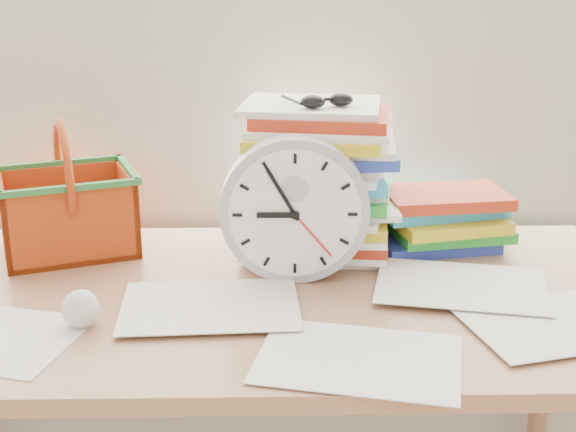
{
  "coord_description": "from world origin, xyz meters",
  "views": [
    {
      "loc": [
        0.03,
        0.29,
        1.33
      ],
      "look_at": [
        0.06,
        1.6,
        0.89
      ],
      "focal_mm": 50.0,
      "sensor_mm": 36.0,
      "label": 1
    }
  ],
  "objects_px": {
    "paper_stack": "(318,180)",
    "basket": "(65,189)",
    "clock": "(295,209)",
    "book_stack": "(438,217)",
    "desk": "(255,330)"
  },
  "relations": [
    {
      "from": "clock",
      "to": "book_stack",
      "type": "bearing_deg",
      "value": 30.18
    },
    {
      "from": "desk",
      "to": "clock",
      "type": "xyz_separation_m",
      "value": [
        0.07,
        0.07,
        0.21
      ]
    },
    {
      "from": "paper_stack",
      "to": "book_stack",
      "type": "distance_m",
      "value": 0.27
    },
    {
      "from": "paper_stack",
      "to": "clock",
      "type": "distance_m",
      "value": 0.14
    },
    {
      "from": "clock",
      "to": "basket",
      "type": "distance_m",
      "value": 0.47
    },
    {
      "from": "book_stack",
      "to": "basket",
      "type": "distance_m",
      "value": 0.75
    },
    {
      "from": "paper_stack",
      "to": "basket",
      "type": "distance_m",
      "value": 0.5
    },
    {
      "from": "clock",
      "to": "book_stack",
      "type": "xyz_separation_m",
      "value": [
        0.3,
        0.17,
        -0.08
      ]
    },
    {
      "from": "clock",
      "to": "basket",
      "type": "bearing_deg",
      "value": 161.56
    },
    {
      "from": "book_stack",
      "to": "paper_stack",
      "type": "bearing_deg",
      "value": -170.66
    },
    {
      "from": "paper_stack",
      "to": "clock",
      "type": "xyz_separation_m",
      "value": [
        -0.05,
        -0.13,
        -0.02
      ]
    },
    {
      "from": "desk",
      "to": "paper_stack",
      "type": "xyz_separation_m",
      "value": [
        0.12,
        0.2,
        0.23
      ]
    },
    {
      "from": "desk",
      "to": "clock",
      "type": "distance_m",
      "value": 0.23
    },
    {
      "from": "desk",
      "to": "basket",
      "type": "distance_m",
      "value": 0.48
    },
    {
      "from": "paper_stack",
      "to": "clock",
      "type": "height_order",
      "value": "paper_stack"
    }
  ]
}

